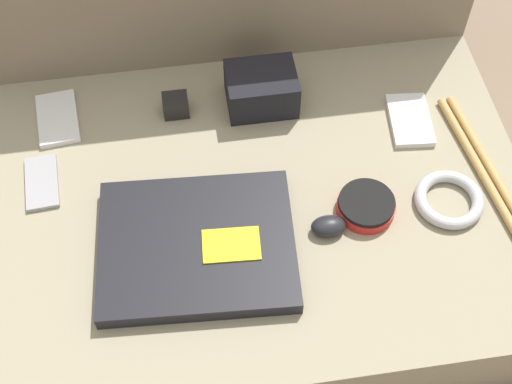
% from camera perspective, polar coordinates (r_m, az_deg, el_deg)
% --- Properties ---
extents(ground_plane, '(8.00, 8.00, 0.00)m').
position_cam_1_polar(ground_plane, '(1.31, 0.00, -4.03)').
color(ground_plane, '#7A6651').
extents(couch_seat, '(0.93, 0.65, 0.14)m').
position_cam_1_polar(couch_seat, '(1.25, 0.00, -2.37)').
color(couch_seat, gray).
rests_on(couch_seat, ground_plane).
extents(laptop, '(0.32, 0.27, 0.03)m').
position_cam_1_polar(laptop, '(1.13, -4.72, -4.28)').
color(laptop, black).
rests_on(laptop, couch_seat).
extents(computer_mouse, '(0.06, 0.04, 0.03)m').
position_cam_1_polar(computer_mouse, '(1.15, 5.80, -2.73)').
color(computer_mouse, black).
rests_on(computer_mouse, couch_seat).
extents(speaker_puck, '(0.10, 0.10, 0.03)m').
position_cam_1_polar(speaker_puck, '(1.18, 8.80, -1.09)').
color(speaker_puck, red).
rests_on(speaker_puck, couch_seat).
extents(phone_silver, '(0.06, 0.11, 0.01)m').
position_cam_1_polar(phone_silver, '(1.26, -16.76, 0.73)').
color(phone_silver, '#99999E').
rests_on(phone_silver, couch_seat).
extents(phone_black, '(0.08, 0.12, 0.01)m').
position_cam_1_polar(phone_black, '(1.31, 12.21, 5.64)').
color(phone_black, silver).
rests_on(phone_black, couch_seat).
extents(phone_small, '(0.08, 0.13, 0.01)m').
position_cam_1_polar(phone_small, '(1.34, -15.58, 5.69)').
color(phone_small, silver).
rests_on(phone_small, couch_seat).
extents(camera_pouch, '(0.12, 0.10, 0.07)m').
position_cam_1_polar(camera_pouch, '(1.29, 0.44, 8.24)').
color(camera_pouch, black).
rests_on(camera_pouch, couch_seat).
extents(charger_brick, '(0.05, 0.04, 0.04)m').
position_cam_1_polar(charger_brick, '(1.30, -6.45, 6.92)').
color(charger_brick, black).
rests_on(charger_brick, couch_seat).
extents(cable_coil, '(0.11, 0.11, 0.02)m').
position_cam_1_polar(cable_coil, '(1.22, 15.19, -0.58)').
color(cable_coil, '#B2B2B7').
rests_on(cable_coil, couch_seat).
extents(drumstick_pair, '(0.08, 0.38, 0.01)m').
position_cam_1_polar(drumstick_pair, '(1.27, 18.38, 0.80)').
color(drumstick_pair, tan).
rests_on(drumstick_pair, couch_seat).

